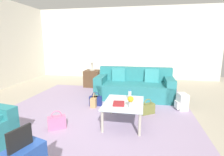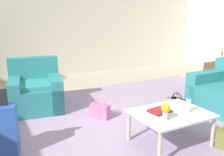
# 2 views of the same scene
# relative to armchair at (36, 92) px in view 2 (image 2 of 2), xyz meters

# --- Properties ---
(ground_plane) EXTENTS (12.00, 12.00, 0.00)m
(ground_plane) POSITION_rel_armchair_xyz_m (0.89, -1.67, -0.30)
(ground_plane) COLOR #A89E89
(wall_back) EXTENTS (10.24, 0.12, 3.10)m
(wall_back) POSITION_rel_armchair_xyz_m (0.89, 2.39, 1.25)
(wall_back) COLOR beige
(wall_back) RESTS_ON ground
(area_rug) EXTENTS (5.20, 4.40, 0.01)m
(area_rug) POSITION_rel_armchair_xyz_m (1.49, -1.47, -0.30)
(area_rug) COLOR #9984A3
(area_rug) RESTS_ON ground
(armchair) EXTENTS (1.02, 1.02, 0.91)m
(armchair) POSITION_rel_armchair_xyz_m (0.00, 0.00, 0.00)
(armchair) COLOR teal
(armchair) RESTS_ON ground
(coffee_table) EXTENTS (0.97, 0.76, 0.44)m
(coffee_table) POSITION_rel_armchair_xyz_m (1.29, -2.17, 0.08)
(coffee_table) COLOR silver
(coffee_table) RESTS_ON ground
(water_bottle) EXTENTS (0.06, 0.06, 0.20)m
(water_bottle) POSITION_rel_armchair_xyz_m (1.49, -2.27, 0.23)
(water_bottle) COLOR silver
(water_bottle) RESTS_ON coffee_table
(coffee_table_book) EXTENTS (0.29, 0.24, 0.03)m
(coffee_table_book) POSITION_rel_armchair_xyz_m (1.17, -2.09, 0.15)
(coffee_table_book) COLOR maroon
(coffee_table_book) RESTS_ON coffee_table
(flower_vase) EXTENTS (0.11, 0.11, 0.21)m
(flower_vase) POSITION_rel_armchair_xyz_m (1.07, -2.32, 0.26)
(flower_vase) COLOR #B2B7BC
(flower_vase) RESTS_ON coffee_table
(side_table) EXTENTS (0.53, 0.53, 0.60)m
(side_table) POSITION_rel_armchair_xyz_m (4.09, -0.67, -0.01)
(side_table) COLOR #513823
(side_table) RESTS_ON ground
(table_lamp) EXTENTS (0.38, 0.38, 0.49)m
(table_lamp) POSITION_rel_armchair_xyz_m (4.09, -0.67, 0.68)
(table_lamp) COLOR #ADA899
(table_lamp) RESTS_ON side_table
(suitcase_blue) EXTENTS (0.45, 0.32, 0.85)m
(suitcase_blue) POSITION_rel_armchair_xyz_m (-0.71, -1.47, 0.05)
(suitcase_blue) COLOR #2851AD
(suitcase_blue) RESTS_ON ground
(handbag_tan) EXTENTS (0.32, 0.15, 0.36)m
(handbag_tan) POSITION_rel_armchair_xyz_m (2.11, -1.33, -0.18)
(handbag_tan) COLOR tan
(handbag_tan) RESTS_ON ground
(handbag_navy) EXTENTS (0.19, 0.34, 0.36)m
(handbag_navy) POSITION_rel_armchair_xyz_m (2.16, -1.34, -0.18)
(handbag_navy) COLOR navy
(handbag_navy) RESTS_ON ground
(handbag_pink) EXTENTS (0.29, 0.34, 0.36)m
(handbag_pink) POSITION_rel_armchair_xyz_m (0.84, -0.97, -0.18)
(handbag_pink) COLOR pink
(handbag_pink) RESTS_ON ground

